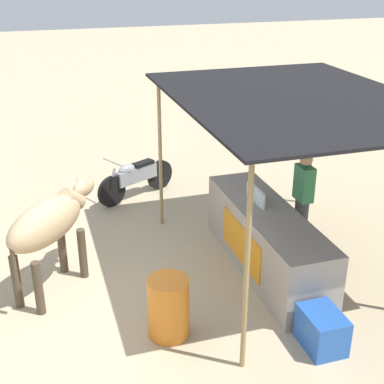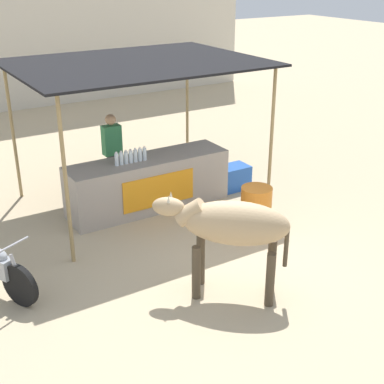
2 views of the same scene
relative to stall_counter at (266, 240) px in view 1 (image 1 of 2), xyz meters
The scene contains 9 objects.
ground_plane 2.25m from the stall_counter, 90.00° to the right, with size 60.00×60.00×0.00m, color tan.
stall_counter is the anchor object (origin of this frame).
stall_awning 2.07m from the stall_counter, 90.00° to the left, with size 4.20×3.20×2.63m.
water_bottle_row 0.69m from the stall_counter, behind, with size 0.61×0.07×0.25m.
vendor_behind_counter 0.91m from the stall_counter, 115.02° to the left, with size 0.34×0.22×1.65m.
cooler_box 1.87m from the stall_counter, ahead, with size 0.60×0.44×0.48m, color blue.
water_barrel 2.10m from the stall_counter, 59.04° to the right, with size 0.52×0.52×0.80m, color orange.
cow 3.15m from the stall_counter, 96.82° to the right, with size 1.60×1.49×1.44m.
motorcycle_parked 3.40m from the stall_counter, 156.77° to the right, with size 0.95×1.64×0.90m.
Camera 1 is at (6.36, -0.93, 4.37)m, focal length 50.00 mm.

